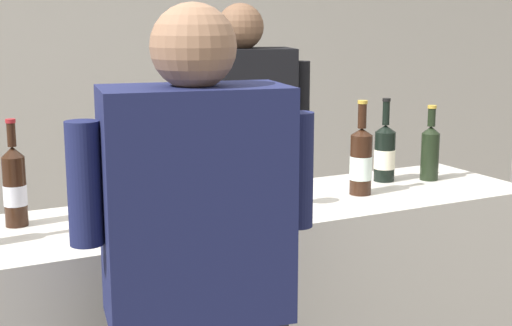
% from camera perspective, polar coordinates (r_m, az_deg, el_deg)
% --- Properties ---
extents(wall_back, '(8.00, 0.10, 2.80)m').
position_cam_1_polar(wall_back, '(4.91, -15.19, 8.62)').
color(wall_back, beige).
rests_on(wall_back, ground_plane).
extents(wine_bottle_0, '(0.08, 0.08, 0.35)m').
position_cam_1_polar(wine_bottle_0, '(2.71, 8.15, 0.16)').
color(wine_bottle_0, black).
rests_on(wine_bottle_0, counter).
extents(wine_bottle_1, '(0.08, 0.08, 0.33)m').
position_cam_1_polar(wine_bottle_1, '(2.94, 9.95, 0.78)').
color(wine_bottle_1, black).
rests_on(wine_bottle_1, counter).
extents(wine_bottle_2, '(0.08, 0.08, 0.33)m').
position_cam_1_polar(wine_bottle_2, '(2.29, -9.96, -2.08)').
color(wine_bottle_2, black).
rests_on(wine_bottle_2, counter).
extents(wine_bottle_3, '(0.07, 0.07, 0.30)m').
position_cam_1_polar(wine_bottle_3, '(3.00, 13.35, 0.94)').
color(wine_bottle_3, black).
rests_on(wine_bottle_3, counter).
extents(wine_bottle_4, '(0.08, 0.08, 0.32)m').
position_cam_1_polar(wine_bottle_4, '(2.26, -5.76, -2.03)').
color(wine_bottle_4, black).
rests_on(wine_bottle_4, counter).
extents(wine_bottle_5, '(0.08, 0.08, 0.34)m').
position_cam_1_polar(wine_bottle_5, '(2.41, -2.01, -1.08)').
color(wine_bottle_5, black).
rests_on(wine_bottle_5, counter).
extents(wine_bottle_7, '(0.07, 0.07, 0.34)m').
position_cam_1_polar(wine_bottle_7, '(2.40, -18.21, -1.72)').
color(wine_bottle_7, black).
rests_on(wine_bottle_7, counter).
extents(wine_glass, '(0.08, 0.08, 0.18)m').
position_cam_1_polar(wine_glass, '(2.53, 3.33, -0.48)').
color(wine_glass, silver).
rests_on(wine_glass, counter).
extents(person_server, '(0.58, 0.35, 1.66)m').
position_cam_1_polar(person_server, '(3.21, -1.17, -3.04)').
color(person_server, black).
rests_on(person_server, ground_plane).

